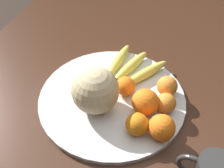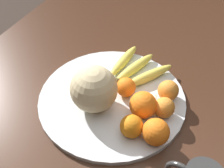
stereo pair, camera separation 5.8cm
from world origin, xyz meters
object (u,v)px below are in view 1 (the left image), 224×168
object	(u,v)px
kitchen_table	(124,106)
orange_front_right	(145,102)
orange_top_small	(166,103)
produce_tag	(151,101)
fruit_bowl	(112,98)
melon	(95,90)
orange_back_left	(167,85)
orange_mid_center	(126,86)
orange_front_left	(137,124)
banana_bunch	(132,67)
orange_back_right	(162,128)

from	to	relation	value
kitchen_table	orange_front_right	bearing A→B (deg)	41.86
orange_top_small	produce_tag	world-z (taller)	orange_top_small
fruit_bowl	melon	distance (m)	0.09
orange_front_right	orange_back_left	world-z (taller)	orange_front_right
orange_mid_center	orange_back_left	size ratio (longest dim) A/B	0.95
kitchen_table	orange_front_right	size ratio (longest dim) A/B	19.43
orange_front_left	orange_back_left	xyz separation A→B (m)	(-0.16, 0.05, -0.00)
banana_bunch	orange_top_small	world-z (taller)	orange_top_small
fruit_bowl	produce_tag	distance (m)	0.11
orange_front_left	produce_tag	bearing A→B (deg)	172.07
kitchen_table	orange_front_left	xyz separation A→B (m)	(0.16, 0.07, 0.13)
melon	orange_top_small	size ratio (longest dim) A/B	2.29
orange_front_left	orange_back_left	size ratio (longest dim) A/B	1.00
orange_mid_center	orange_top_small	distance (m)	0.13
orange_mid_center	orange_top_small	xyz separation A→B (m)	(0.03, 0.12, -0.00)
banana_bunch	orange_mid_center	distance (m)	0.10
orange_mid_center	produce_tag	world-z (taller)	orange_mid_center
fruit_bowl	orange_front_left	xyz separation A→B (m)	(0.10, 0.10, 0.04)
orange_back_right	kitchen_table	bearing A→B (deg)	-139.19
melon	orange_back_right	bearing A→B (deg)	76.40
melon	orange_top_small	bearing A→B (deg)	103.06
orange_front_left	produce_tag	distance (m)	0.12
kitchen_table	orange_back_left	size ratio (longest dim) A/B	24.07
orange_front_left	orange_back_right	size ratio (longest dim) A/B	0.88
orange_back_left	orange_back_right	xyz separation A→B (m)	(0.16, 0.01, 0.00)
fruit_bowl	produce_tag	size ratio (longest dim) A/B	4.70
orange_back_left	orange_back_right	world-z (taller)	orange_back_right
orange_back_left	orange_front_right	bearing A→B (deg)	-28.06
orange_front_right	orange_back_right	world-z (taller)	orange_front_right
melon	orange_front_left	world-z (taller)	melon
fruit_bowl	orange_front_left	size ratio (longest dim) A/B	7.16
fruit_bowl	banana_bunch	size ratio (longest dim) A/B	2.04
kitchen_table	orange_mid_center	xyz separation A→B (m)	(0.03, 0.01, 0.13)
orange_mid_center	produce_tag	distance (m)	0.08
orange_front_right	orange_mid_center	world-z (taller)	orange_front_right
fruit_bowl	orange_front_left	bearing A→B (deg)	43.74
fruit_bowl	banana_bunch	xyz separation A→B (m)	(-0.13, 0.03, 0.02)
banana_bunch	orange_front_left	world-z (taller)	orange_front_left
orange_mid_center	produce_tag	xyz separation A→B (m)	(0.01, 0.08, -0.03)
fruit_bowl	orange_mid_center	xyz separation A→B (m)	(-0.02, 0.03, 0.04)
orange_back_left	orange_top_small	distance (m)	0.07
fruit_bowl	orange_front_right	distance (m)	0.12
orange_front_left	fruit_bowl	bearing A→B (deg)	-136.26
orange_front_left	produce_tag	world-z (taller)	orange_front_left
orange_back_left	produce_tag	bearing A→B (deg)	-37.39
orange_back_right	banana_bunch	bearing A→B (deg)	-149.80
kitchen_table	orange_front_right	distance (m)	0.18
kitchen_table	fruit_bowl	world-z (taller)	fruit_bowl
orange_back_right	orange_back_left	bearing A→B (deg)	-176.92
melon	banana_bunch	size ratio (longest dim) A/B	0.62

